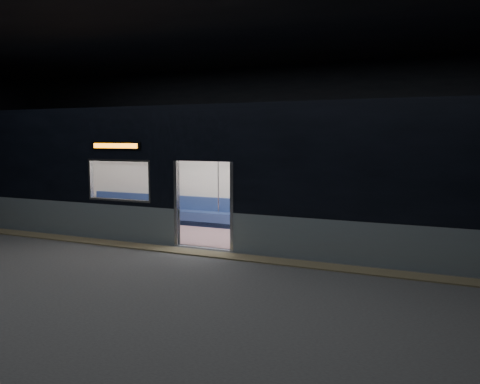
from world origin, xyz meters
The scene contains 7 objects.
station_floor centered at (0.00, 0.00, -0.01)m, with size 24.00×14.00×0.01m, color #47494C.
station_envelope centered at (0.00, 0.00, 3.66)m, with size 24.00×14.00×5.00m.
tactile_strip centered at (0.00, 0.55, 0.01)m, with size 22.80×0.50×0.03m, color #8C7F59.
metro_car centered at (0.00, 2.54, 1.85)m, with size 18.00×3.04×3.35m.
passenger centered at (2.44, 3.55, 0.82)m, with size 0.42×0.73×1.43m.
handbag centered at (2.41, 3.31, 0.69)m, with size 0.28×0.24×0.14m, color black.
transit_map centered at (3.60, 3.85, 1.45)m, with size 0.94×0.03×0.61m, color white.
Camera 1 is at (5.67, -9.20, 2.59)m, focal length 38.00 mm.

